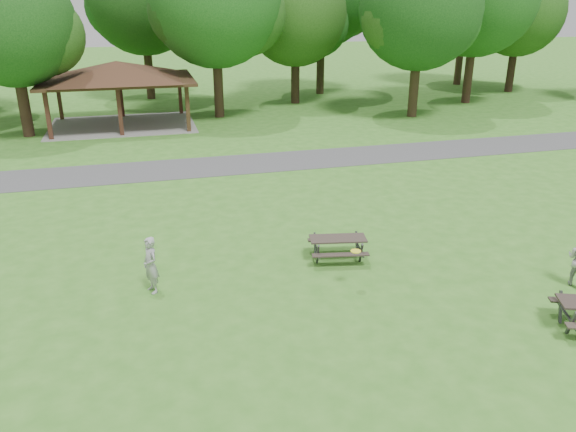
# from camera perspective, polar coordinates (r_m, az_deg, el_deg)

# --- Properties ---
(ground) EXTENTS (160.00, 160.00, 0.00)m
(ground) POSITION_cam_1_polar(r_m,az_deg,el_deg) (13.37, 0.23, -11.79)
(ground) COLOR #377621
(ground) RESTS_ON ground
(asphalt_path) EXTENTS (120.00, 3.20, 0.02)m
(asphalt_path) POSITION_cam_1_polar(r_m,az_deg,el_deg) (26.00, -7.80, 5.02)
(asphalt_path) COLOR #454547
(asphalt_path) RESTS_ON ground
(pavilion) EXTENTS (8.60, 7.01, 3.76)m
(pavilion) POSITION_cam_1_polar(r_m,az_deg,el_deg) (35.05, -16.96, 13.71)
(pavilion) COLOR #381D14
(pavilion) RESTS_ON ground
(tree_row_d) EXTENTS (6.93, 6.60, 9.27)m
(tree_row_d) POSITION_cam_1_polar(r_m,az_deg,el_deg) (33.87, -26.21, 16.88)
(tree_row_d) COLOR black
(tree_row_d) RESTS_ON ground
(tree_row_e) EXTENTS (8.40, 8.00, 11.02)m
(tree_row_e) POSITION_cam_1_polar(r_m,az_deg,el_deg) (36.15, -7.30, 20.58)
(tree_row_e) COLOR black
(tree_row_e) RESTS_ON ground
(tree_row_f) EXTENTS (7.35, 7.00, 9.55)m
(tree_row_f) POSITION_cam_1_polar(r_m,az_deg,el_deg) (40.83, 0.89, 19.52)
(tree_row_f) COLOR black
(tree_row_f) RESTS_ON ground
(tree_row_g) EXTENTS (7.77, 7.40, 10.25)m
(tree_row_g) POSITION_cam_1_polar(r_m,az_deg,el_deg) (36.95, 13.39, 19.51)
(tree_row_g) COLOR black
(tree_row_g) RESTS_ON ground
(tree_row_i) EXTENTS (7.14, 6.80, 9.52)m
(tree_row_i) POSITION_cam_1_polar(r_m,az_deg,el_deg) (49.25, 22.49, 18.44)
(tree_row_i) COLOR black
(tree_row_i) RESTS_ON ground
(tree_deep_b) EXTENTS (8.40, 8.00, 11.13)m
(tree_deep_b) POSITION_cam_1_polar(r_m,az_deg,el_deg) (43.81, -14.39, 20.41)
(tree_deep_b) COLOR #2F1E15
(tree_deep_b) RESTS_ON ground
(picnic_table_middle) EXTENTS (1.86, 1.60, 0.72)m
(picnic_table_middle) POSITION_cam_1_polar(r_m,az_deg,el_deg) (16.61, 5.08, -2.74)
(picnic_table_middle) COLOR #302822
(picnic_table_middle) RESTS_ON ground
(frisbee_in_flight) EXTENTS (0.32, 0.32, 0.02)m
(frisbee_in_flight) POSITION_cam_1_polar(r_m,az_deg,el_deg) (14.80, 6.90, -3.56)
(frisbee_in_flight) COLOR yellow
(frisbee_in_flight) RESTS_ON ground
(frisbee_thrower) EXTENTS (0.56, 0.67, 1.55)m
(frisbee_thrower) POSITION_cam_1_polar(r_m,az_deg,el_deg) (15.12, -13.78, -4.87)
(frisbee_thrower) COLOR #9F9FA2
(frisbee_thrower) RESTS_ON ground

